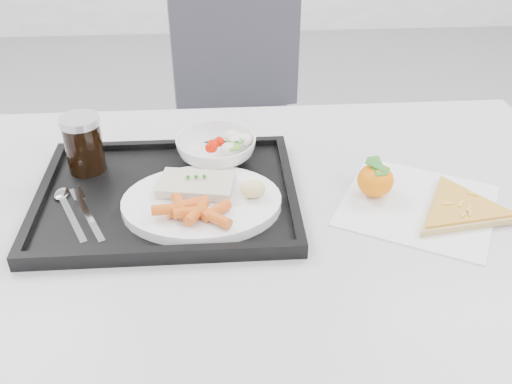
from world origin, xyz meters
TOP-DOWN VIEW (x-y plane):
  - table at (0.00, 0.30)m, footprint 1.20×0.80m
  - chair at (-0.02, 1.16)m, footprint 0.50×0.50m
  - tray at (-0.17, 0.33)m, footprint 0.45×0.35m
  - dinner_plate at (-0.11, 0.28)m, footprint 0.27×0.27m
  - fish_fillet at (-0.12, 0.31)m, footprint 0.14×0.10m
  - bread_roll at (-0.03, 0.28)m, footprint 0.05×0.04m
  - salad_bowl at (-0.09, 0.44)m, footprint 0.15×0.15m
  - cola_glass at (-0.33, 0.42)m, footprint 0.07×0.07m
  - cutlery at (-0.33, 0.30)m, footprint 0.12×0.16m
  - napkin at (0.26, 0.28)m, footprint 0.33×0.33m
  - tangerine at (0.19, 0.32)m, footprint 0.08×0.08m
  - pizza_slice at (0.33, 0.26)m, footprint 0.31×0.31m
  - carrot_pile at (-0.13, 0.23)m, footprint 0.13×0.09m
  - salad_contents at (-0.06, 0.45)m, footprint 0.09×0.08m

SIDE VIEW (x-z plane):
  - chair at x=-0.02m, z-range 0.07..1.00m
  - table at x=0.00m, z-range 0.31..1.06m
  - napkin at x=0.26m, z-range 0.75..0.75m
  - tray at x=-0.17m, z-range 0.75..0.77m
  - pizza_slice at x=0.33m, z-range 0.75..0.77m
  - cutlery at x=-0.33m, z-range 0.76..0.77m
  - dinner_plate at x=-0.11m, z-range 0.77..0.78m
  - tangerine at x=0.19m, z-range 0.75..0.82m
  - salad_bowl at x=-0.09m, z-range 0.77..0.81m
  - fish_fillet at x=-0.12m, z-range 0.78..0.80m
  - carrot_pile at x=-0.13m, z-range 0.78..0.81m
  - bread_roll at x=-0.03m, z-range 0.78..0.81m
  - salad_contents at x=-0.06m, z-range 0.79..0.81m
  - cola_glass at x=-0.33m, z-range 0.77..0.88m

